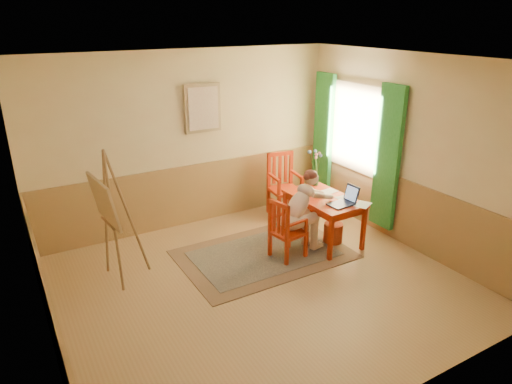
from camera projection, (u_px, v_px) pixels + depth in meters
room at (261, 183)px, 5.45m from camera, size 5.04×4.54×2.84m
wainscot at (232, 226)px, 6.42m from camera, size 5.00×4.50×1.00m
window at (354, 141)px, 7.49m from camera, size 0.12×2.01×2.20m
wall_portrait at (203, 108)px, 7.16m from camera, size 0.60×0.05×0.76m
rug at (264, 254)px, 6.69m from camera, size 2.40×1.60×0.02m
table at (324, 202)px, 6.89m from camera, size 0.76×1.22×0.72m
chair_left at (286, 229)px, 6.43m from camera, size 0.47×0.46×0.90m
chair_back at (284, 185)px, 7.86m from camera, size 0.55×0.56×1.08m
figure at (302, 209)px, 6.53m from camera, size 0.94×0.47×1.24m
laptop at (344, 201)px, 6.59m from camera, size 0.43×0.28×0.25m
papers at (335, 197)px, 6.85m from camera, size 0.83×1.05×0.00m
vase at (316, 169)px, 7.26m from camera, size 0.20×0.29×0.58m
wastebasket at (333, 233)px, 7.00m from camera, size 0.35×0.35×0.31m
easel at (107, 206)px, 5.67m from camera, size 0.62×0.80×1.78m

